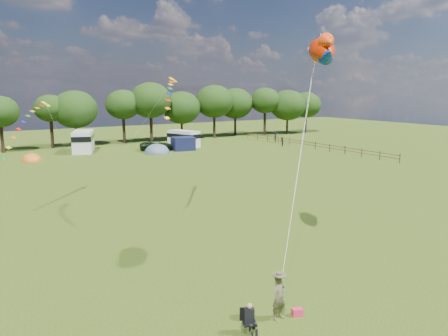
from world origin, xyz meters
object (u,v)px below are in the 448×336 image
campervan_d (184,138)px  kite_flyer (279,297)px  tent_orange (32,161)px  walker_b (275,137)px  camp_chair (249,315)px  campervan_c (83,141)px  tent_greyblue (157,153)px  walker_a (282,142)px  fish_kite (323,50)px  car_d (157,145)px

campervan_d → kite_flyer: (-20.61, -49.58, -0.48)m
tent_orange → walker_b: (39.52, 0.01, 0.91)m
kite_flyer → camp_chair: size_ratio=1.48×
campervan_c → tent_greyblue: campervan_c is taller
campervan_c → walker_b: campervan_c is taller
tent_orange → walker_a: size_ratio=1.93×
tent_greyblue → kite_flyer: bearing=-107.4°
tent_orange → tent_greyblue: bearing=-6.5°
campervan_c → kite_flyer: bearing=-166.5°
campervan_c → campervan_d: campervan_c is taller
tent_orange → fish_kite: fish_kite is taller
campervan_d → kite_flyer: 53.70m
campervan_d → tent_orange: (-22.92, -2.34, -1.38)m
walker_a → walker_b: 6.09m
campervan_d → walker_a: campervan_d is taller
tent_orange → walker_a: (36.66, -5.36, 0.72)m
camp_chair → walker_b: size_ratio=0.67×
campervan_d → tent_greyblue: campervan_d is taller
campervan_d → camp_chair: size_ratio=4.63×
tent_greyblue → walker_a: size_ratio=2.71×
tent_orange → walker_b: bearing=0.0°
walker_a → campervan_d: bearing=-73.7°
campervan_c → kite_flyer: campervan_c is taller
car_d → campervan_d: size_ratio=0.92×
car_d → kite_flyer: 50.65m
walker_b → camp_chair: bearing=14.8°
car_d → walker_a: 19.96m
car_d → camp_chair: (-17.08, -48.48, 0.02)m
campervan_c → fish_kite: bearing=-160.5°
walker_a → walker_b: bearing=-162.5°
fish_kite → tent_greyblue: bearing=19.3°
camp_chair → walker_b: walker_b is taller
tent_greyblue → walker_b: bearing=4.7°
car_d → tent_greyblue: (-1.25, -2.88, -0.70)m
tent_orange → walker_b: 39.53m
car_d → campervan_d: campervan_d is taller
walker_b → walker_a: bearing=26.1°
kite_flyer → campervan_c: bearing=71.1°
campervan_c → campervan_d: 15.28m
tent_orange → kite_flyer: 47.31m
campervan_c → tent_orange: 9.57m
fish_kite → walker_b: size_ratio=1.88×
fish_kite → walker_a: size_ratio=2.35×
kite_flyer → fish_kite: (5.47, 3.73, 10.10)m
tent_greyblue → campervan_c: bearing=140.7°
tent_orange → tent_greyblue: tent_greyblue is taller
fish_kite → campervan_d: bearing=12.9°
camp_chair → walker_a: bearing=73.0°
tent_greyblue → campervan_d: bearing=33.3°
campervan_d → fish_kite: (-15.14, -45.86, 9.62)m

